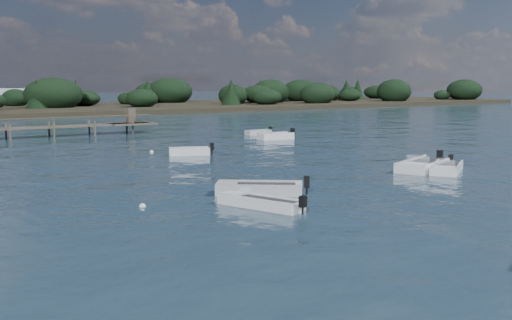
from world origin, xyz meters
TOP-DOWN VIEW (x-y plane):
  - ground at (0.00, 60.00)m, footprint 400.00×400.00m
  - dinghy_mid_white_b at (8.45, 8.71)m, footprint 4.47×3.70m
  - dinghy_mid_white_a at (8.10, 10.22)m, footprint 5.82×3.81m
  - tender_far_grey_b at (13.98, 37.88)m, footprint 3.09×1.17m
  - dinghy_mid_grey at (-5.78, 8.95)m, footprint 4.46×4.01m
  - dinghy_extra_a at (12.63, 32.88)m, footprint 3.95×1.61m
  - tender_far_white at (-0.64, 26.00)m, footprint 3.48×2.37m
  - dinghy_extra_b at (-7.74, 6.03)m, footprint 2.35×4.61m
  - buoy_c at (-12.12, 9.24)m, footprint 0.32×0.32m
  - buoy_e at (-2.20, 29.49)m, footprint 0.32×0.32m
  - far_headland at (25.00, 100.00)m, footprint 190.00×40.00m

SIDE VIEW (x-z plane):
  - ground at x=0.00m, z-range 0.00..0.00m
  - buoy_c at x=-12.12m, z-range -0.16..0.16m
  - buoy_e at x=-2.20m, z-range -0.16..0.16m
  - dinghy_extra_b at x=-7.74m, z-range -0.40..0.69m
  - tender_far_grey_b at x=13.98m, z-range -0.38..0.68m
  - dinghy_mid_white_b at x=8.45m, z-range -0.42..0.73m
  - dinghy_mid_grey at x=-5.78m, z-range -0.44..0.76m
  - tender_far_white at x=-0.64m, z-range -0.43..0.76m
  - dinghy_mid_white_a at x=8.10m, z-range -0.50..0.85m
  - dinghy_extra_a at x=12.63m, z-range -0.49..0.86m
  - far_headland at x=25.00m, z-range -0.94..4.86m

